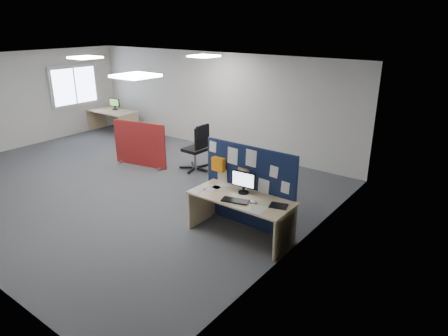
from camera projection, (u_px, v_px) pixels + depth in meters
The scene contains 18 objects.
floor at pixel (120, 183), 9.15m from camera, with size 9.00×9.00×0.00m, color #515358.
ceiling at pixel (108, 62), 8.21m from camera, with size 9.00×7.00×0.02m, color white.
wall_back at pixel (214, 101), 11.29m from camera, with size 9.00×0.02×2.70m, color silver.
wall_left at pixel (11, 102), 11.22m from camera, with size 0.02×7.00×2.70m, color silver.
wall_right at pixel (301, 169), 6.13m from camera, with size 0.02×7.00×2.70m, color silver.
window at pixel (75, 86), 12.61m from camera, with size 0.06×1.70×1.30m.
ceiling_lights at pixel (143, 62), 8.53m from camera, with size 4.10×4.10×0.04m.
navy_divider at pixel (248, 186), 7.01m from camera, with size 1.81×0.30×1.50m.
main_desk at pixel (242, 205), 6.75m from camera, with size 1.78×0.79×0.73m.
monitor_main at pixel (244, 181), 6.73m from camera, with size 0.45×0.19×0.39m.
keyboard at pixel (235, 201), 6.49m from camera, with size 0.45×0.18×0.03m, color black.
mouse at pixel (254, 203), 6.41m from camera, with size 0.10×0.06×0.03m, color gray.
paper_tray at pixel (279, 206), 6.32m from camera, with size 0.28×0.22×0.01m, color black.
red_divider at pixel (140, 145), 10.04m from camera, with size 1.50×0.35×1.14m.
second_desk at pixel (113, 115), 13.12m from camera, with size 1.71×0.85×0.73m.
monitor_second at pixel (115, 103), 13.09m from camera, with size 0.40×0.18×0.36m.
office_chair at pixel (198, 145), 9.69m from camera, with size 0.74×0.77×1.15m.
desk_papers at pixel (221, 193), 6.80m from camera, with size 1.49×0.70×0.00m.
Camera 1 is at (7.01, -5.30, 3.50)m, focal length 32.00 mm.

